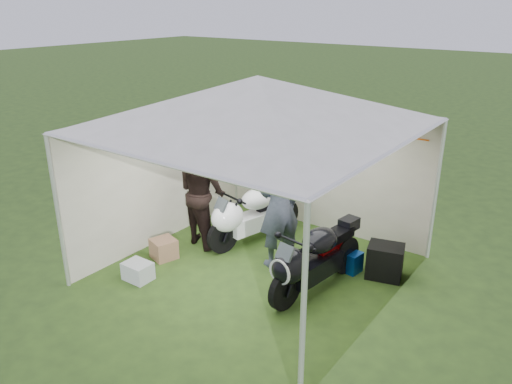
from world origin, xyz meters
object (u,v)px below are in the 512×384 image
at_px(motorcycle_black, 312,258).
at_px(person_blue_jacket, 279,206).
at_px(crate_1, 164,249).
at_px(canopy_tent, 259,106).
at_px(paddock_stand, 347,260).
at_px(person_dark_jacket, 203,192).
at_px(crate_0, 138,271).
at_px(motorcycle_white, 250,214).
at_px(equipment_box, 385,261).

bearing_deg(motorcycle_black, person_blue_jacket, 161.74).
xyz_separation_m(person_blue_jacket, crate_1, (-1.61, -0.95, -0.83)).
height_order(motorcycle_black, crate_1, motorcycle_black).
distance_m(canopy_tent, motorcycle_black, 2.26).
distance_m(paddock_stand, person_dark_jacket, 2.63).
bearing_deg(crate_1, person_dark_jacket, 79.84).
distance_m(canopy_tent, crate_0, 3.05).
bearing_deg(person_blue_jacket, motorcycle_white, -89.72).
bearing_deg(crate_1, motorcycle_black, 12.18).
xyz_separation_m(motorcycle_black, crate_1, (-2.46, -0.53, -0.38)).
bearing_deg(crate_1, person_blue_jacket, 30.43).
distance_m(paddock_stand, crate_1, 2.95).
bearing_deg(equipment_box, canopy_tent, -149.92).
relative_size(motorcycle_white, motorcycle_black, 0.98).
relative_size(paddock_stand, person_blue_jacket, 0.22).
height_order(motorcycle_white, person_blue_jacket, person_blue_jacket).
distance_m(canopy_tent, equipment_box, 3.01).
height_order(motorcycle_white, paddock_stand, motorcycle_white).
xyz_separation_m(paddock_stand, crate_0, (-2.40, -2.13, -0.02)).
bearing_deg(equipment_box, motorcycle_white, -173.38).
bearing_deg(motorcycle_white, crate_1, -107.81).
relative_size(canopy_tent, equipment_box, 10.87).
relative_size(person_dark_jacket, crate_1, 5.17).
distance_m(motorcycle_white, person_dark_jacket, 0.89).
bearing_deg(crate_0, person_blue_jacket, 49.15).
xyz_separation_m(canopy_tent, person_blue_jacket, (0.14, 0.35, -1.58)).
bearing_deg(equipment_box, crate_0, -142.53).
bearing_deg(crate_0, paddock_stand, 41.54).
distance_m(person_blue_jacket, crate_1, 2.05).
xyz_separation_m(canopy_tent, equipment_box, (1.66, 0.96, -2.31)).
height_order(canopy_tent, motorcycle_white, canopy_tent).
height_order(paddock_stand, crate_0, paddock_stand).
height_order(canopy_tent, person_dark_jacket, canopy_tent).
distance_m(paddock_stand, crate_0, 3.21).
bearing_deg(crate_0, person_dark_jacket, 91.20).
xyz_separation_m(paddock_stand, equipment_box, (0.56, 0.14, 0.10)).
bearing_deg(paddock_stand, person_dark_jacket, -166.21).
xyz_separation_m(motorcycle_black, person_dark_jacket, (-2.31, 0.29, 0.40)).
xyz_separation_m(canopy_tent, crate_0, (-1.30, -1.31, -2.44)).
xyz_separation_m(person_dark_jacket, crate_0, (0.03, -1.53, -0.80)).
xyz_separation_m(person_blue_jacket, crate_0, (-1.43, -1.66, -0.86)).
height_order(canopy_tent, paddock_stand, canopy_tent).
bearing_deg(crate_0, motorcycle_black, 28.55).
xyz_separation_m(motorcycle_white, equipment_box, (2.34, 0.27, -0.28)).
bearing_deg(paddock_stand, equipment_box, 14.01).
bearing_deg(crate_0, crate_1, 104.17).
bearing_deg(person_dark_jacket, canopy_tent, -176.71).
xyz_separation_m(motorcycle_white, paddock_stand, (1.79, 0.13, -0.38)).
relative_size(motorcycle_black, equipment_box, 3.79).
bearing_deg(canopy_tent, motorcycle_black, -3.73).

